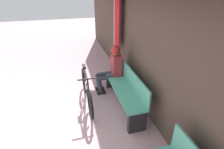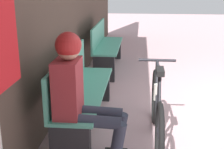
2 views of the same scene
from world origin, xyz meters
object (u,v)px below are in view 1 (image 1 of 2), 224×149
(park_bench_near, at_px, (125,89))
(person_seated, at_px, (112,66))
(banner_pole, at_px, (116,27))
(bicycle, at_px, (87,90))

(park_bench_near, xyz_separation_m, person_seated, (-0.68, -0.12, 0.29))
(park_bench_near, height_order, banner_pole, banner_pole)
(banner_pole, bearing_deg, park_bench_near, -7.84)
(park_bench_near, bearing_deg, person_seated, -169.99)
(park_bench_near, distance_m, bicycle, 0.89)
(bicycle, xyz_separation_m, person_seated, (-0.38, 0.71, 0.35))
(park_bench_near, distance_m, person_seated, 0.75)
(park_bench_near, distance_m, banner_pole, 1.84)
(bicycle, relative_size, banner_pole, 0.71)
(bicycle, height_order, person_seated, person_seated)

